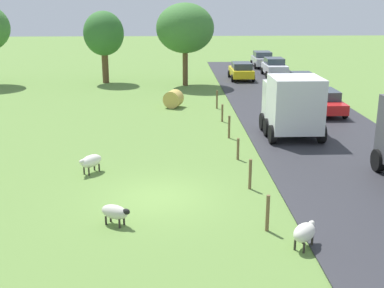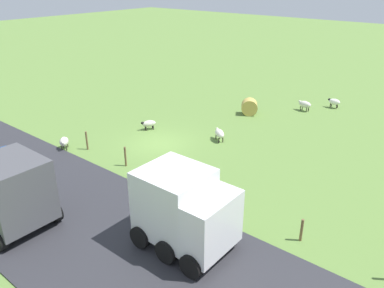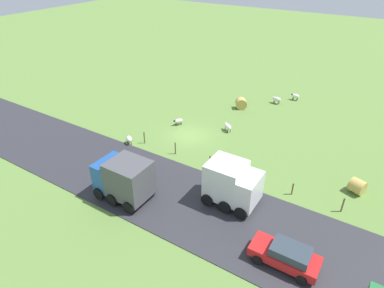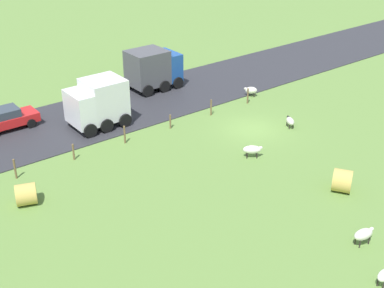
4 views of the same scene
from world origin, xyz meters
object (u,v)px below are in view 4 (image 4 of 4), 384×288
sheep_0 (252,150)px  truck_0 (153,68)px  hay_bale_0 (342,181)px  truck_1 (98,102)px  sheep_1 (290,121)px  hay_bale_1 (26,194)px  sheep_3 (364,234)px  car_1 (6,118)px  sheep_2 (251,90)px

sheep_0 → truck_0: (13.68, -1.82, 1.27)m
hay_bale_0 → truck_1: size_ratio=0.33×
sheep_1 → hay_bale_1: (2.03, 18.32, 0.12)m
sheep_0 → sheep_1: sheep_0 is taller
hay_bale_0 → hay_bale_1: bearing=56.5°
sheep_0 → sheep_3: bearing=168.9°
sheep_0 → car_1: (13.38, 10.66, 0.31)m
sheep_2 → sheep_3: bearing=152.4°
car_1 → truck_0: bearing=-88.6°
truck_1 → sheep_3: bearing=-170.0°
sheep_0 → sheep_2: bearing=-43.2°
sheep_0 → hay_bale_0: size_ratio=0.95×
sheep_0 → truck_0: truck_0 is taller
sheep_0 → sheep_1: 5.41m
sheep_3 → car_1: (22.91, 8.79, 0.27)m
sheep_0 → sheep_1: bearing=-73.0°
sheep_2 → hay_bale_0: size_ratio=0.83×
hay_bale_0 → car_1: (19.27, 11.89, 0.20)m
truck_0 → car_1: bearing=91.4°
sheep_2 → truck_1: 12.61m
sheep_0 → sheep_2: size_ratio=1.14×
sheep_1 → car_1: (11.79, 15.83, 0.38)m
sheep_1 → car_1: car_1 is taller
sheep_2 → truck_1: truck_1 is taller
sheep_3 → truck_1: 19.80m
sheep_2 → sheep_3: size_ratio=0.88×
hay_bale_0 → truck_0: (19.58, -0.59, 1.16)m
sheep_2 → hay_bale_0: 14.56m
sheep_3 → truck_1: (19.47, 3.42, 1.23)m
car_1 → sheep_1: bearing=-126.7°
sheep_3 → hay_bale_1: size_ratio=1.04×
sheep_1 → sheep_2: 6.16m
sheep_0 → hay_bale_0: (-5.89, -1.24, 0.10)m
hay_bale_0 → truck_0: 19.62m
sheep_1 → hay_bale_1: bearing=83.7°
sheep_1 → truck_1: size_ratio=0.29×
hay_bale_1 → car_1: (9.76, -2.49, 0.26)m
hay_bale_1 → sheep_0: bearing=-105.4°
truck_1 → hay_bale_1: bearing=128.8°
sheep_2 → sheep_0: bearing=136.8°
sheep_2 → hay_bale_1: 20.52m
car_1 → hay_bale_0: bearing=-148.3°
sheep_3 → sheep_1: bearing=-32.4°
sheep_3 → sheep_0: bearing=-11.1°
sheep_0 → truck_1: (9.94, 5.29, 1.26)m
hay_bale_0 → hay_bale_1: (9.51, 14.38, -0.05)m
sheep_0 → hay_bale_0: bearing=-168.2°
truck_1 → car_1: size_ratio=0.93×
sheep_3 → hay_bale_0: 4.78m
truck_1 → car_1: truck_1 is taller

